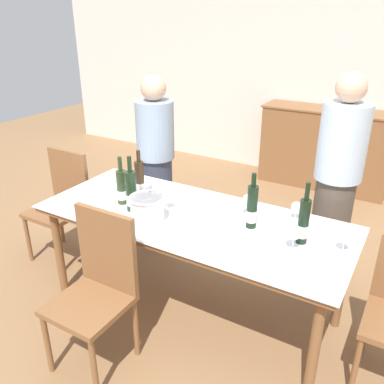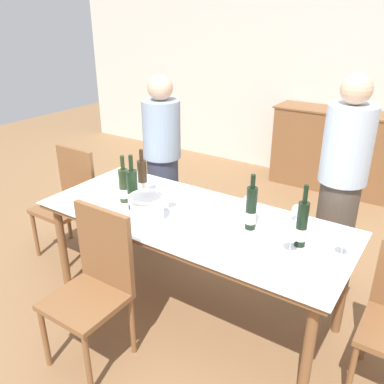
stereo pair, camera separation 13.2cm
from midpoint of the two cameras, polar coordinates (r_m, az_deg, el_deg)
The scene contains 19 objects.
ground_plane at distance 3.14m, azimuth -1.25°, elevation -15.78°, with size 12.00×12.00×0.00m, color olive.
back_wall at distance 5.34m, azimuth 17.16°, elevation 16.47°, with size 8.00×0.10×2.80m.
sideboard_cabinet at distance 5.20m, azimuth 17.49°, elevation 5.84°, with size 1.55×0.46×0.97m.
dining_table at distance 2.75m, azimuth -1.38°, elevation -4.71°, with size 2.10×0.88×0.75m.
ice_bucket at distance 2.63m, azimuth -7.74°, elevation -2.34°, with size 0.23×0.23×0.18m.
wine_bottle_0 at distance 2.55m, azimuth 6.96°, elevation -2.23°, with size 0.07×0.07×0.36m.
wine_bottle_1 at distance 2.43m, azimuth 13.89°, elevation -4.15°, with size 0.07×0.07×0.38m.
wine_bottle_2 at distance 2.91m, azimuth -11.12°, elevation 0.59°, with size 0.07×0.07×0.35m.
wine_bottle_3 at distance 2.79m, azimuth -9.86°, elevation 0.00°, with size 0.07×0.07×0.39m.
wine_bottle_4 at distance 2.98m, azimuth -8.61°, elevation 1.59°, with size 0.07×0.07×0.36m.
wine_glass_0 at distance 2.43m, azimuth 19.22°, elevation -6.17°, with size 0.08×0.08×0.13m.
wine_glass_1 at distance 2.35m, azimuth 12.57°, elevation -5.70°, with size 0.08×0.08×0.16m.
wine_glass_2 at distance 2.78m, azimuth -4.89°, elevation -0.63°, with size 0.08×0.08×0.14m.
wine_glass_3 at distance 2.71m, azimuth 13.10°, elevation -2.21°, with size 0.07×0.07×0.13m.
wine_glass_4 at distance 2.69m, azimuth 6.50°, elevation -1.26°, with size 0.08×0.08×0.16m.
chair_near_front at distance 2.53m, azimuth -14.55°, elevation -12.15°, with size 0.42×0.42×0.98m.
chair_left_end at distance 3.69m, azimuth -18.67°, elevation -0.89°, with size 0.42×0.42×0.94m.
person_host at distance 3.65m, azimuth -6.08°, elevation 4.05°, with size 0.33×0.33×1.54m.
person_guest_left at distance 3.09m, azimuth 18.34°, elevation 0.37°, with size 0.33×0.33×1.66m.
Camera 1 is at (1.22, -2.08, 2.01)m, focal length 38.00 mm.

